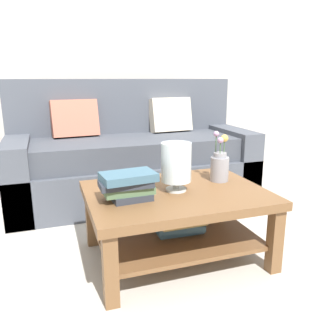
{
  "coord_description": "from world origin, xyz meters",
  "views": [
    {
      "loc": [
        -0.69,
        -2.15,
        1.07
      ],
      "look_at": [
        0.0,
        -0.2,
        0.53
      ],
      "focal_mm": 36.81,
      "sensor_mm": 36.0,
      "label": 1
    }
  ],
  "objects_px": {
    "flower_pitcher": "(220,165)",
    "couch": "(132,157)",
    "book_stack_main": "(128,185)",
    "coffee_table": "(177,210)",
    "glass_hurricane_vase": "(176,163)"
  },
  "relations": [
    {
      "from": "flower_pitcher",
      "to": "couch",
      "type": "bearing_deg",
      "value": 105.02
    },
    {
      "from": "book_stack_main",
      "to": "flower_pitcher",
      "type": "distance_m",
      "value": 0.65
    },
    {
      "from": "couch",
      "to": "coffee_table",
      "type": "height_order",
      "value": "couch"
    },
    {
      "from": "glass_hurricane_vase",
      "to": "flower_pitcher",
      "type": "relative_size",
      "value": 0.89
    },
    {
      "from": "couch",
      "to": "book_stack_main",
      "type": "xyz_separation_m",
      "value": [
        -0.33,
        -1.28,
        0.15
      ]
    },
    {
      "from": "glass_hurricane_vase",
      "to": "flower_pitcher",
      "type": "xyz_separation_m",
      "value": [
        0.34,
        0.09,
        -0.06
      ]
    },
    {
      "from": "book_stack_main",
      "to": "couch",
      "type": "bearing_deg",
      "value": 75.44
    },
    {
      "from": "coffee_table",
      "to": "flower_pitcher",
      "type": "bearing_deg",
      "value": 15.95
    },
    {
      "from": "coffee_table",
      "to": "glass_hurricane_vase",
      "type": "distance_m",
      "value": 0.29
    },
    {
      "from": "coffee_table",
      "to": "flower_pitcher",
      "type": "height_order",
      "value": "flower_pitcher"
    },
    {
      "from": "coffee_table",
      "to": "glass_hurricane_vase",
      "type": "relative_size",
      "value": 3.63
    },
    {
      "from": "couch",
      "to": "glass_hurricane_vase",
      "type": "bearing_deg",
      "value": -91.7
    },
    {
      "from": "book_stack_main",
      "to": "glass_hurricane_vase",
      "type": "bearing_deg",
      "value": 11.1
    },
    {
      "from": "couch",
      "to": "book_stack_main",
      "type": "relative_size",
      "value": 6.94
    },
    {
      "from": "book_stack_main",
      "to": "glass_hurricane_vase",
      "type": "distance_m",
      "value": 0.31
    }
  ]
}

